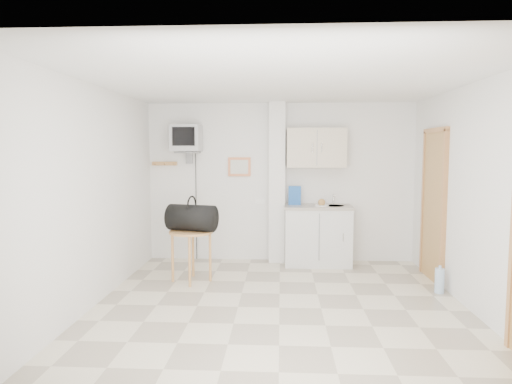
# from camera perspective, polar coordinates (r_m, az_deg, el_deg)

# --- Properties ---
(ground) EXTENTS (4.50, 4.50, 0.00)m
(ground) POSITION_cam_1_polar(r_m,az_deg,el_deg) (5.29, 2.94, -14.24)
(ground) COLOR beige
(ground) RESTS_ON ground
(room_envelope) EXTENTS (4.24, 4.54, 2.55)m
(room_envelope) POSITION_cam_1_polar(r_m,az_deg,el_deg) (5.09, 5.73, 2.67)
(room_envelope) COLOR white
(room_envelope) RESTS_ON ground
(kitchenette) EXTENTS (1.03, 0.58, 2.10)m
(kitchenette) POSITION_cam_1_polar(r_m,az_deg,el_deg) (7.08, 7.67, -2.58)
(kitchenette) COLOR silver
(kitchenette) RESTS_ON ground
(crt_television) EXTENTS (0.44, 0.45, 2.15)m
(crt_television) POSITION_cam_1_polar(r_m,az_deg,el_deg) (7.16, -8.68, 6.57)
(crt_television) COLOR slate
(crt_television) RESTS_ON ground
(round_table) EXTENTS (0.58, 0.58, 0.69)m
(round_table) POSITION_cam_1_polar(r_m,az_deg,el_deg) (6.19, -8.11, -5.76)
(round_table) COLOR #B07B42
(round_table) RESTS_ON ground
(duffel_bag) EXTENTS (0.70, 0.50, 0.47)m
(duffel_bag) POSITION_cam_1_polar(r_m,az_deg,el_deg) (6.14, -8.02, -3.18)
(duffel_bag) COLOR black
(duffel_bag) RESTS_ON round_table
(water_bottle) EXTENTS (0.11, 0.11, 0.34)m
(water_bottle) POSITION_cam_1_polar(r_m,az_deg,el_deg) (6.18, 21.96, -10.23)
(water_bottle) COLOR #A4C1DF
(water_bottle) RESTS_ON ground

